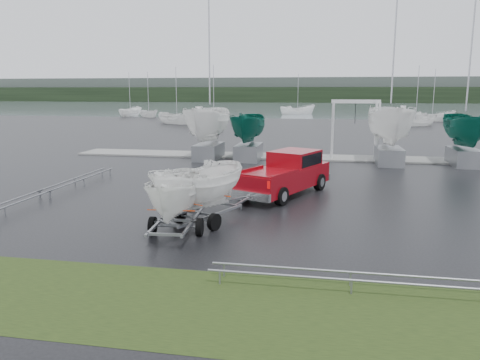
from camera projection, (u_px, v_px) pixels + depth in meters
ground_plane at (251, 197)px, 21.23m from camera, size 120.00×120.00×0.00m
lake at (314, 109)px, 117.78m from camera, size 300.00×300.00×0.00m
grass_verge at (173, 303)px, 10.60m from camera, size 40.00×40.00×0.00m
dock at (280, 156)px, 33.77m from camera, size 30.00×3.00×0.12m
treeline at (320, 95)px, 184.80m from camera, size 300.00×8.00×6.00m
far_hill at (320, 90)px, 192.14m from camera, size 300.00×6.00×10.00m
pickup_truck at (287, 172)px, 21.75m from camera, size 4.18×6.15×1.94m
trailer_hitched at (199, 149)px, 16.22m from camera, size 2.54×3.77×5.08m
trailer_parked at (176, 160)px, 15.36m from camera, size 1.82×3.68×4.63m
boat_hoist at (355, 121)px, 32.34m from camera, size 3.30×2.18×4.12m
keelboat_0 at (208, 99)px, 31.92m from camera, size 2.61×3.20×10.78m
keelboat_1 at (249, 111)px, 31.76m from camera, size 2.14×3.20×6.79m
keelboat_2 at (392, 97)px, 29.71m from camera, size 2.74×3.20×10.91m
keelboat_3 at (468, 109)px, 29.31m from camera, size 2.28×3.20×10.45m
mast_rack_0 at (79, 178)px, 23.74m from camera, size 0.56×6.50×0.06m
mast_rack_2 at (351, 276)px, 11.27m from camera, size 7.00×0.56×0.06m
moored_boat_0 at (177, 124)px, 67.61m from camera, size 3.90×3.88×11.70m
moored_boat_1 at (214, 127)px, 61.87m from camera, size 3.15×3.20×11.41m
moored_boat_2 at (415, 126)px, 63.32m from camera, size 2.61×2.58×10.68m
moored_boat_3 at (432, 121)px, 73.10m from camera, size 2.75×2.69×11.38m
moored_boat_4 at (149, 117)px, 84.31m from camera, size 3.02×3.02×10.80m
moored_boat_5 at (298, 114)px, 94.61m from camera, size 3.95×3.92×11.82m
moored_boat_6 at (131, 116)px, 87.48m from camera, size 2.82×2.89×11.46m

